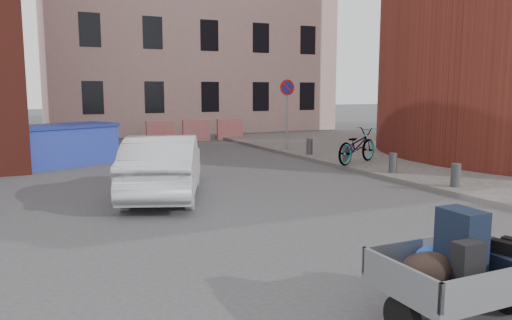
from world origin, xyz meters
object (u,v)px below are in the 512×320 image
trailer (459,269)px  dumpster (65,145)px  silver_car (164,166)px  bicycle (357,146)px

trailer → dumpster: bearing=101.9°
silver_car → bicycle: (6.55, 1.70, -0.03)m
trailer → dumpster: 13.67m
trailer → dumpster: dumpster is taller
trailer → silver_car: 7.48m
silver_car → bicycle: size_ratio=2.04×
bicycle → dumpster: bearing=38.9°
dumpster → silver_car: silver_car is taller
dumpster → trailer: bearing=-102.1°
silver_car → bicycle: 6.77m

